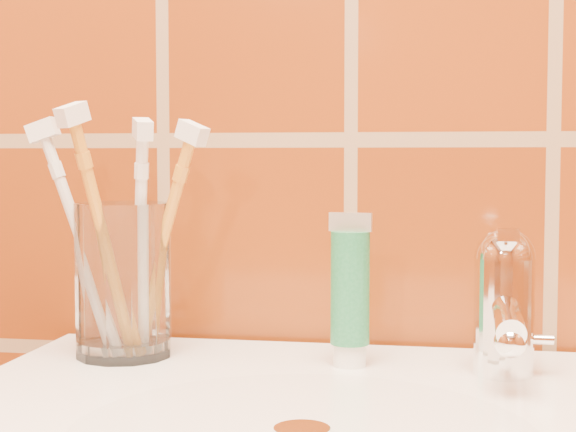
# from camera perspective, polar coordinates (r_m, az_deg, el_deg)

# --- Properties ---
(glass_tumbler) EXTENTS (0.09, 0.09, 0.14)m
(glass_tumbler) POSITION_cam_1_polar(r_m,az_deg,el_deg) (0.79, -10.59, -4.08)
(glass_tumbler) COLOR white
(glass_tumbler) RESTS_ON pedestal_sink
(toothpaste_tube) EXTENTS (0.04, 0.03, 0.13)m
(toothpaste_tube) POSITION_cam_1_polar(r_m,az_deg,el_deg) (0.74, 4.03, -5.09)
(toothpaste_tube) COLOR white
(toothpaste_tube) RESTS_ON pedestal_sink
(faucet) EXTENTS (0.05, 0.11, 0.12)m
(faucet) POSITION_cam_1_polar(r_m,az_deg,el_deg) (0.73, 13.82, -5.14)
(faucet) COLOR white
(faucet) RESTS_ON pedestal_sink
(toothbrush_0) EXTENTS (0.11, 0.15, 0.24)m
(toothbrush_0) POSITION_cam_1_polar(r_m,az_deg,el_deg) (0.75, -11.80, -1.40)
(toothbrush_0) COLOR orange
(toothbrush_0) RESTS_ON glass_tumbler
(toothbrush_1) EXTENTS (0.15, 0.13, 0.21)m
(toothbrush_1) POSITION_cam_1_polar(r_m,az_deg,el_deg) (0.77, -8.16, -1.78)
(toothbrush_1) COLOR orange
(toothbrush_1) RESTS_ON glass_tumbler
(toothbrush_2) EXTENTS (0.09, 0.11, 0.22)m
(toothbrush_2) POSITION_cam_1_polar(r_m,az_deg,el_deg) (0.77, -9.56, -1.70)
(toothbrush_2) COLOR white
(toothbrush_2) RESTS_ON glass_tumbler
(toothbrush_3) EXTENTS (0.10, 0.10, 0.21)m
(toothbrush_3) POSITION_cam_1_polar(r_m,az_deg,el_deg) (0.78, -13.19, -1.62)
(toothbrush_3) COLOR silver
(toothbrush_3) RESTS_ON glass_tumbler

